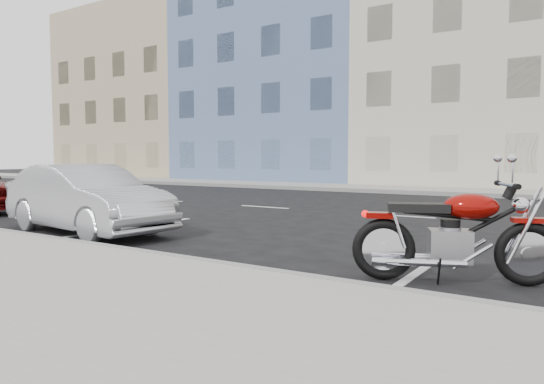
{
  "coord_description": "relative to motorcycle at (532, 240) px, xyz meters",
  "views": [
    {
      "loc": [
        1.67,
        -11.49,
        1.4
      ],
      "look_at": [
        -2.98,
        -4.28,
        0.8
      ],
      "focal_mm": 32.0,
      "sensor_mm": 36.0,
      "label": 1
    }
  ],
  "objects": [
    {
      "name": "curb_near",
      "position": [
        -6.22,
        -1.42,
        -0.44
      ],
      "size": [
        80.0,
        0.12,
        0.16
      ],
      "primitive_type": "cube",
      "color": "gray",
      "rests_on": "ground"
    },
    {
      "name": "motorcycle",
      "position": [
        0.0,
        0.0,
        0.0
      ],
      "size": [
        2.13,
        1.08,
        1.13
      ],
      "rotation": [
        0.0,
        0.0,
        0.39
      ],
      "color": "black",
      "rests_on": "ground"
    },
    {
      "name": "bldg_cream",
      "position": [
        -3.22,
        21.88,
        5.23
      ],
      "size": [
        12.0,
        12.0,
        11.5
      ],
      "primitive_type": "cube",
      "color": "beige",
      "rests_on": "ground"
    },
    {
      "name": "curb_far",
      "position": [
        -6.22,
        12.58,
        -0.44
      ],
      "size": [
        80.0,
        0.12,
        0.16
      ],
      "primitive_type": "cube",
      "color": "gray",
      "rests_on": "ground"
    },
    {
      "name": "ground",
      "position": [
        -1.22,
        5.58,
        -0.52
      ],
      "size": [
        120.0,
        120.0,
        0.0
      ],
      "primitive_type": "plane",
      "color": "black",
      "rests_on": "ground"
    },
    {
      "name": "sidewalk_far",
      "position": [
        -6.22,
        14.28,
        -0.44
      ],
      "size": [
        80.0,
        3.4,
        0.15
      ],
      "primitive_type": "cube",
      "color": "gray",
      "rests_on": "ground"
    },
    {
      "name": "bldg_blue",
      "position": [
        -15.22,
        21.88,
        5.98
      ],
      "size": [
        12.0,
        12.0,
        13.0
      ],
      "primitive_type": "cube",
      "color": "slate",
      "rests_on": "ground"
    },
    {
      "name": "sedan_silver",
      "position": [
        -7.36,
        -0.22,
        0.13
      ],
      "size": [
        4.03,
        1.8,
        1.28
      ],
      "primitive_type": "imported",
      "rotation": [
        0.0,
        0.0,
        1.46
      ],
      "color": "#AAACB2",
      "rests_on": "ground"
    },
    {
      "name": "bldg_far_west",
      "position": [
        -27.22,
        21.88,
        5.48
      ],
      "size": [
        12.0,
        12.0,
        12.0
      ],
      "primitive_type": "cube",
      "color": "tan",
      "rests_on": "ground"
    }
  ]
}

